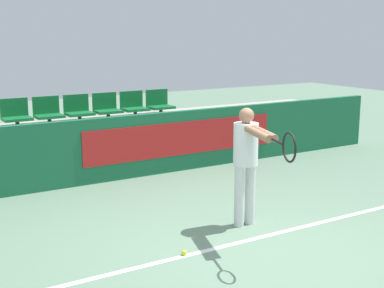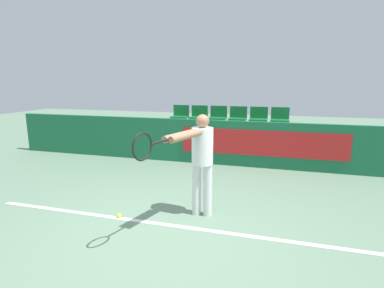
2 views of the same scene
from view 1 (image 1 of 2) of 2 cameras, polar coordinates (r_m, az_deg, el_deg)
ground_plane at (r=6.34m, az=7.05°, el=-11.10°), size 30.00×30.00×0.00m
court_baseline at (r=6.53m, az=5.55°, el=-10.29°), size 5.79×0.08×0.01m
barrier_wall at (r=9.15m, az=-6.73°, el=-0.30°), size 11.18×0.14×1.08m
bleacher_tier_front at (r=9.71m, az=-8.16°, el=-1.70°), size 10.78×0.94×0.40m
bleacher_tier_middle at (r=10.52m, az=-10.20°, el=0.42°), size 10.78×0.94×0.81m
stadium_chair_0 at (r=9.29m, az=-16.79°, el=-0.19°), size 0.49×0.40×0.48m
stadium_chair_1 at (r=9.44m, az=-13.38°, el=0.19°), size 0.49×0.40×0.48m
stadium_chair_2 at (r=9.63m, az=-10.10°, el=0.56°), size 0.49×0.40×0.48m
stadium_chair_3 at (r=9.84m, az=-6.94°, el=0.91°), size 0.49×0.40×0.48m
stadium_chair_4 at (r=10.09m, az=-3.93°, el=1.24°), size 0.49×0.40×0.48m
stadium_chair_5 at (r=10.36m, az=-1.07°, el=1.55°), size 0.49×0.40×0.48m
stadium_chair_6 at (r=10.12m, az=-18.27°, el=3.01°), size 0.49×0.40×0.48m
stadium_chair_7 at (r=10.26m, az=-15.11°, el=3.31°), size 0.49×0.40×0.48m
stadium_chair_8 at (r=10.43m, az=-12.05°, el=3.60°), size 0.49×0.40×0.48m
stadium_chair_9 at (r=10.63m, az=-9.08°, el=3.87°), size 0.49×0.40×0.48m
stadium_chair_10 at (r=10.86m, az=-6.24°, el=4.11°), size 0.49×0.40×0.48m
stadium_chair_11 at (r=11.11m, az=-3.51°, el=4.34°), size 0.49×0.40×0.48m
tennis_player at (r=6.73m, az=5.99°, el=-1.18°), size 0.58×1.55×1.54m
tennis_ball at (r=6.13m, az=-0.84°, el=-11.51°), size 0.07×0.07×0.07m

